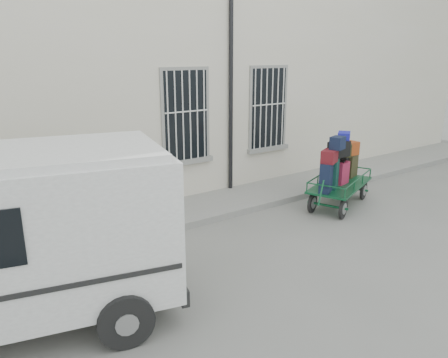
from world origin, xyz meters
name	(u,v)px	position (x,y,z in m)	size (l,w,h in m)	color
ground	(275,235)	(0.00, 0.00, 0.00)	(80.00, 80.00, 0.00)	slate
building	(153,80)	(0.00, 5.50, 3.00)	(24.00, 5.15, 6.00)	beige
sidewalk	(217,204)	(0.00, 2.20, 0.07)	(24.00, 1.70, 0.15)	gray
luggage_cart	(340,169)	(2.54, 0.49, 0.98)	(2.60, 1.74, 1.88)	black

